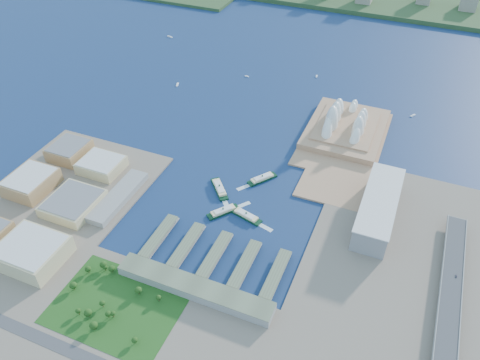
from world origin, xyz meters
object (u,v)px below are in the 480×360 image
at_px(ferry_b, 262,178).
at_px(car_c, 456,276).
at_px(ferry_c, 223,210).
at_px(ferry_d, 246,215).
at_px(opera_house, 348,117).
at_px(toaster_building, 378,208).
at_px(ferry_a, 219,187).

relative_size(ferry_b, car_c, 11.31).
height_order(ferry_b, ferry_c, ferry_b).
relative_size(ferry_c, ferry_d, 0.99).
height_order(ferry_b, car_c, car_c).
relative_size(opera_house, ferry_b, 3.64).
bearing_deg(ferry_d, ferry_b, 20.31).
bearing_deg(ferry_d, ferry_c, 112.38).
xyz_separation_m(ferry_d, car_c, (281.25, -11.07, 10.85)).
relative_size(opera_house, ferry_d, 3.67).
xyz_separation_m(ferry_b, ferry_c, (-26.01, -91.40, -0.08)).
bearing_deg(opera_house, ferry_d, -107.01).
bearing_deg(opera_house, ferry_b, -116.41).
bearing_deg(car_c, ferry_d, 177.75).
relative_size(toaster_building, ferry_d, 3.16).
relative_size(opera_house, ferry_a, 3.42).
bearing_deg(car_c, ferry_a, 171.59).
bearing_deg(car_c, ferry_c, 178.79).
distance_m(toaster_building, ferry_a, 234.92).
bearing_deg(toaster_building, ferry_a, -172.78).
distance_m(opera_house, toaster_building, 219.62).
distance_m(ferry_a, ferry_d, 72.07).
xyz_separation_m(toaster_building, ferry_c, (-206.38, -73.34, -15.90)).
bearing_deg(opera_house, ferry_c, -113.06).
bearing_deg(opera_house, ferry_a, -121.85).
height_order(toaster_building, ferry_a, toaster_building).
relative_size(toaster_building, ferry_c, 3.19).
distance_m(toaster_building, car_c, 135.28).
distance_m(ferry_b, car_c, 305.71).
height_order(opera_house, ferry_c, opera_house).
bearing_deg(ferry_b, opera_house, 99.67).
distance_m(ferry_d, car_c, 281.67).
xyz_separation_m(opera_house, toaster_building, (90.00, -200.00, -11.50)).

